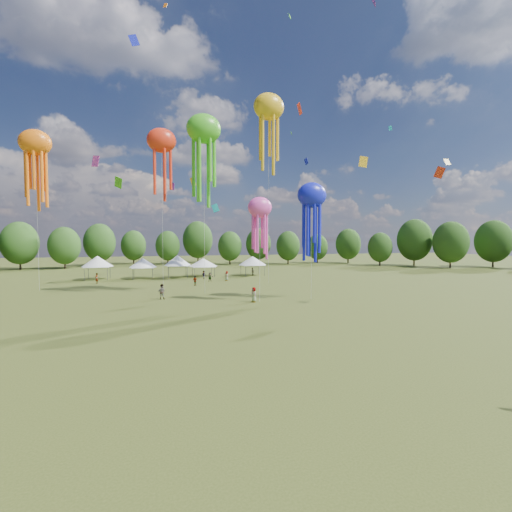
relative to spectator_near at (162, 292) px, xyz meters
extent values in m
plane|color=#384416|center=(7.52, -31.02, -0.94)|extent=(300.00, 300.00, 0.00)
imported|color=gray|center=(0.00, 0.00, 0.00)|extent=(1.09, 0.97, 1.88)
imported|color=gray|center=(11.63, 16.98, -0.07)|extent=(0.74, 0.95, 1.73)
imported|color=gray|center=(18.56, 24.48, -0.15)|extent=(0.60, 0.76, 1.57)
imported|color=gray|center=(8.08, 21.30, -0.18)|extent=(1.12, 0.89, 1.52)
imported|color=gray|center=(5.37, 11.75, -0.17)|extent=(0.98, 0.66, 1.54)
imported|color=gray|center=(8.54, 16.65, -0.15)|extent=(1.51, 0.62, 1.58)
imported|color=gray|center=(-10.30, 18.83, -0.05)|extent=(0.66, 0.77, 1.78)
imported|color=gray|center=(10.49, -5.11, -0.06)|extent=(0.75, 0.97, 1.76)
cylinder|color=#47474C|center=(-13.00, 23.41, 0.23)|extent=(0.08, 0.08, 2.33)
cylinder|color=#47474C|center=(-13.00, 27.23, 0.23)|extent=(0.08, 0.08, 2.33)
cylinder|color=#47474C|center=(-9.18, 23.41, 0.23)|extent=(0.08, 0.08, 2.33)
cylinder|color=#47474C|center=(-9.18, 27.23, 0.23)|extent=(0.08, 0.08, 2.33)
cube|color=white|center=(-11.09, 25.32, 1.44)|extent=(4.22, 4.22, 0.10)
cone|color=white|center=(-11.09, 25.32, 2.49)|extent=(5.49, 5.49, 2.00)
cylinder|color=#47474C|center=(-4.77, 22.82, 0.10)|extent=(0.08, 0.08, 2.07)
cylinder|color=#47474C|center=(-4.77, 26.31, 0.10)|extent=(0.08, 0.08, 2.07)
cylinder|color=#47474C|center=(-1.28, 22.82, 0.10)|extent=(0.08, 0.08, 2.07)
cylinder|color=#47474C|center=(-1.28, 26.31, 0.10)|extent=(0.08, 0.08, 2.07)
cube|color=white|center=(-3.02, 24.56, 1.19)|extent=(3.90, 3.90, 0.10)
cone|color=white|center=(-3.02, 24.56, 2.12)|extent=(5.07, 5.07, 1.78)
cylinder|color=#47474C|center=(1.64, 22.69, 0.22)|extent=(0.08, 0.08, 2.32)
cylinder|color=#47474C|center=(1.64, 26.19, 0.22)|extent=(0.08, 0.08, 2.32)
cylinder|color=#47474C|center=(5.14, 22.69, 0.22)|extent=(0.08, 0.08, 2.32)
cylinder|color=#47474C|center=(5.14, 26.19, 0.22)|extent=(0.08, 0.08, 2.32)
cube|color=white|center=(3.39, 24.44, 1.43)|extent=(3.91, 3.91, 0.10)
cone|color=white|center=(3.39, 24.44, 2.48)|extent=(5.08, 5.08, 1.99)
cylinder|color=#47474C|center=(6.56, 23.75, 0.02)|extent=(0.08, 0.08, 1.92)
cylinder|color=#47474C|center=(6.56, 27.74, 0.02)|extent=(0.08, 0.08, 1.92)
cylinder|color=#47474C|center=(10.54, 23.75, 0.02)|extent=(0.08, 0.08, 1.92)
cylinder|color=#47474C|center=(10.54, 27.74, 0.02)|extent=(0.08, 0.08, 1.92)
cube|color=white|center=(8.55, 25.74, 1.03)|extent=(4.39, 4.39, 0.10)
cone|color=white|center=(8.55, 25.74, 1.90)|extent=(5.70, 5.70, 1.65)
cylinder|color=#47474C|center=(16.59, 22.51, 0.12)|extent=(0.08, 0.08, 2.11)
cylinder|color=#47474C|center=(16.59, 26.49, 0.12)|extent=(0.08, 0.08, 2.11)
cylinder|color=#47474C|center=(20.57, 22.51, 0.12)|extent=(0.08, 0.08, 2.11)
cylinder|color=#47474C|center=(20.57, 26.49, 0.12)|extent=(0.08, 0.08, 2.11)
cube|color=white|center=(18.58, 24.50, 1.22)|extent=(4.38, 4.38, 0.10)
cone|color=white|center=(18.58, 24.50, 2.17)|extent=(5.69, 5.69, 1.81)
ellipsoid|color=#FC3216|center=(0.26, 3.27, 19.47)|extent=(3.77, 2.64, 3.21)
cylinder|color=beige|center=(0.26, 3.27, 9.27)|extent=(0.03, 0.03, 20.41)
ellipsoid|color=#47C620|center=(5.79, 3.13, 21.43)|extent=(4.68, 3.27, 3.98)
cylinder|color=beige|center=(5.79, 3.13, 10.24)|extent=(0.03, 0.03, 22.36)
ellipsoid|color=#161ECE|center=(17.90, -5.14, 11.93)|extent=(3.69, 2.58, 3.14)
cylinder|color=beige|center=(17.90, -5.14, 5.50)|extent=(0.03, 0.03, 12.87)
ellipsoid|color=orange|center=(-16.97, 12.42, 20.31)|extent=(4.32, 3.02, 3.67)
cylinder|color=beige|center=(-16.97, 12.42, 9.69)|extent=(0.03, 0.03, 21.25)
ellipsoid|color=#FA49B6|center=(11.26, -4.95, 10.29)|extent=(2.91, 2.04, 2.47)
cylinder|color=beige|center=(11.26, -4.95, 4.67)|extent=(0.03, 0.03, 11.23)
ellipsoid|color=yellow|center=(17.78, 11.45, 28.64)|extent=(5.23, 3.66, 4.45)
cylinder|color=beige|center=(17.78, 11.45, 13.85)|extent=(0.03, 0.03, 29.58)
cube|color=yellow|center=(7.07, 29.92, 18.72)|extent=(1.24, 1.18, 1.92)
cube|color=#47C620|center=(29.49, 30.36, 30.76)|extent=(0.46, 0.80, 0.82)
cube|color=#161ECE|center=(-3.14, 7.04, 33.76)|extent=(1.56, 0.38, 1.77)
cube|color=#1BCBE8|center=(10.14, 20.01, 12.38)|extent=(1.51, 0.46, 1.75)
cube|color=purple|center=(34.74, 7.30, 46.22)|extent=(1.17, 1.56, 1.66)
cube|color=orange|center=(1.84, 29.81, 53.72)|extent=(0.90, 0.59, 1.04)
cube|color=yellow|center=(42.98, -0.54, 18.53)|extent=(0.95, 0.64, 1.12)
cube|color=#FA49B6|center=(-11.66, 29.41, 21.71)|extent=(1.70, 1.12, 2.38)
cube|color=#FC3216|center=(22.95, 10.56, 28.49)|extent=(0.72, 1.49, 1.89)
cube|color=yellow|center=(37.95, 14.46, 21.47)|extent=(1.88, 0.38, 2.29)
cube|color=#47C620|center=(21.78, 12.25, 44.46)|extent=(0.57, 0.93, 1.12)
cube|color=#161ECE|center=(35.15, 34.60, 25.74)|extent=(0.61, 1.37, 1.69)
cube|color=#1BCBE8|center=(37.90, 6.53, 25.41)|extent=(0.75, 0.32, 0.83)
cube|color=#FA49B6|center=(-18.18, 18.75, 15.54)|extent=(1.85, 0.54, 2.06)
cube|color=purple|center=(2.39, 22.38, 16.43)|extent=(0.90, 1.09, 1.54)
cube|color=#FC3216|center=(38.06, -4.18, 15.97)|extent=(1.39, 0.82, 1.74)
cube|color=#47C620|center=(-6.22, 14.82, 15.53)|extent=(1.31, 1.50, 2.00)
cylinder|color=#38281C|center=(-33.16, 54.48, 0.77)|extent=(0.44, 0.44, 3.41)
ellipsoid|color=#274A18|center=(-33.16, 54.48, 5.67)|extent=(8.53, 8.53, 10.66)
cylinder|color=#38281C|center=(-23.08, 54.01, 0.59)|extent=(0.44, 0.44, 3.07)
ellipsoid|color=#274A18|center=(-23.08, 54.01, 5.00)|extent=(7.66, 7.66, 9.58)
cylinder|color=#38281C|center=(-15.99, 62.32, 0.78)|extent=(0.44, 0.44, 3.43)
ellipsoid|color=#274A18|center=(-15.99, 62.32, 5.71)|extent=(8.58, 8.58, 10.73)
cylinder|color=#38281C|center=(-7.24, 67.94, 0.53)|extent=(0.44, 0.44, 2.95)
ellipsoid|color=#274A18|center=(-7.24, 67.94, 4.77)|extent=(7.37, 7.37, 9.21)
cylinder|color=#38281C|center=(2.83, 64.04, 0.51)|extent=(0.44, 0.44, 2.89)
ellipsoid|color=#274A18|center=(2.83, 64.04, 4.67)|extent=(7.23, 7.23, 9.04)
cylinder|color=#38281C|center=(12.44, 68.47, 0.98)|extent=(0.44, 0.44, 3.84)
ellipsoid|color=#274A18|center=(12.44, 68.47, 6.50)|extent=(9.60, 9.60, 11.99)
cylinder|color=#38281C|center=(20.71, 57.42, 0.48)|extent=(0.44, 0.44, 2.84)
ellipsoid|color=#274A18|center=(20.71, 57.42, 4.57)|extent=(7.11, 7.11, 8.89)
cylinder|color=#38281C|center=(30.45, 60.02, 0.64)|extent=(0.44, 0.44, 3.16)
ellipsoid|color=#274A18|center=(30.45, 60.02, 5.19)|extent=(7.91, 7.91, 9.88)
cylinder|color=#38281C|center=(38.22, 54.27, 0.50)|extent=(0.44, 0.44, 2.88)
ellipsoid|color=#274A18|center=(38.22, 54.27, 4.65)|extent=(7.21, 7.21, 9.01)
cylinder|color=#38281C|center=(49.04, 56.23, 0.38)|extent=(0.44, 0.44, 2.63)
ellipsoid|color=#274A18|center=(49.04, 56.23, 4.16)|extent=(6.57, 6.57, 8.22)
cylinder|color=#38281C|center=(58.04, 52.71, 0.62)|extent=(0.44, 0.44, 3.13)
ellipsoid|color=#274A18|center=(58.04, 52.71, 5.12)|extent=(7.81, 7.81, 9.77)
cylinder|color=#38281C|center=(61.16, 40.80, 0.42)|extent=(0.44, 0.44, 2.72)
ellipsoid|color=#274A18|center=(61.16, 40.80, 4.33)|extent=(6.80, 6.80, 8.50)
cylinder|color=#38281C|center=(70.49, 37.90, 0.97)|extent=(0.44, 0.44, 3.81)
ellipsoid|color=#274A18|center=(70.49, 37.90, 6.44)|extent=(9.52, 9.52, 11.90)
cylinder|color=#38281C|center=(74.10, 28.78, 0.82)|extent=(0.44, 0.44, 3.51)
ellipsoid|color=#274A18|center=(74.10, 28.78, 5.86)|extent=(8.78, 8.78, 10.97)
cylinder|color=#38281C|center=(86.91, 27.25, 0.88)|extent=(0.44, 0.44, 3.64)
ellipsoid|color=#274A18|center=(86.91, 27.25, 6.11)|extent=(9.10, 9.10, 11.37)
camera|label=1|loc=(-0.61, -44.19, 6.43)|focal=24.21mm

